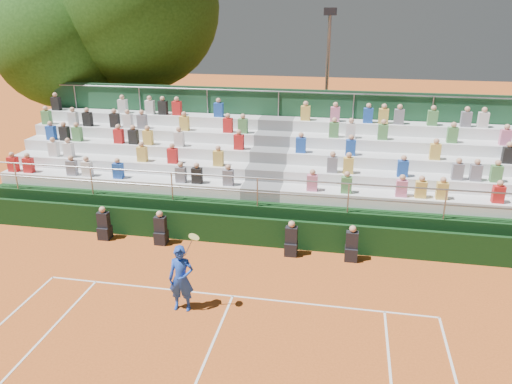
% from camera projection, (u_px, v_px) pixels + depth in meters
% --- Properties ---
extents(ground, '(90.00, 90.00, 0.00)m').
position_uv_depth(ground, '(233.00, 296.00, 13.84)').
color(ground, '#C65B21').
rests_on(ground, ground).
extents(courtside_wall, '(20.00, 0.15, 1.00)m').
position_uv_depth(courtside_wall, '(254.00, 232.00, 16.61)').
color(courtside_wall, black).
rests_on(courtside_wall, ground).
extents(line_officials, '(8.76, 0.40, 1.19)m').
position_uv_depth(line_officials, '(223.00, 236.00, 16.37)').
color(line_officials, black).
rests_on(line_officials, ground).
extents(grandstand, '(20.00, 5.20, 4.40)m').
position_uv_depth(grandstand, '(270.00, 183.00, 19.38)').
color(grandstand, black).
rests_on(grandstand, ground).
extents(tennis_player, '(0.88, 0.48, 2.22)m').
position_uv_depth(tennis_player, '(181.00, 279.00, 12.95)').
color(tennis_player, '#1841B9').
rests_on(tennis_player, ground).
extents(tree_west, '(6.34, 6.34, 9.18)m').
position_uv_depth(tree_west, '(61.00, 40.00, 23.54)').
color(tree_west, '#3B2515').
rests_on(tree_west, ground).
extents(tree_east, '(7.83, 7.83, 11.40)m').
position_uv_depth(tree_east, '(137.00, 7.00, 23.65)').
color(tree_east, '#3B2515').
rests_on(tree_east, ground).
extents(floodlight_mast, '(0.60, 0.25, 7.45)m').
position_uv_depth(floodlight_mast, '(327.00, 74.00, 24.39)').
color(floodlight_mast, gray).
rests_on(floodlight_mast, ground).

